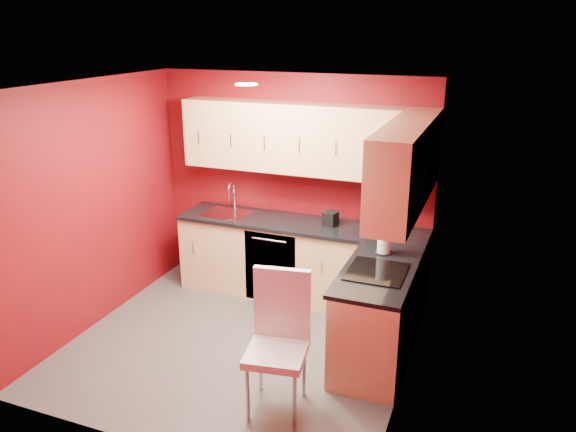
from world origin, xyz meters
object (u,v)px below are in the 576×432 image
Objects in this scene: coffee_maker at (374,220)px; napkin_holder at (330,219)px; sink at (228,210)px; paper_towel at (384,239)px; microwave at (395,192)px; dining_chair at (276,346)px.

coffee_maker is 1.97× the size of napkin_holder.
napkin_holder is at bearing 169.29° from coffee_maker.
sink is 2.02m from paper_towel.
coffee_maker is (-0.36, 0.94, -0.60)m from microwave.
microwave is at bearing -69.45° from coffee_maker.
coffee_maker is at bearing 113.80° from paper_towel.
coffee_maker is at bearing -2.09° from sink.
napkin_holder is (1.23, 0.03, 0.04)m from sink.
microwave is at bearing -71.85° from paper_towel.
microwave is 0.66× the size of dining_chair.
microwave is 2.54× the size of coffee_maker.
microwave is 0.77m from paper_towel.
paper_towel is at bearing 59.85° from dining_chair.
sink reaches higher than dining_chair.
coffee_maker and paper_towel have the same top height.
microwave is 1.17m from coffee_maker.
dining_chair is at bearing -111.30° from paper_towel.
napkin_holder is at bearing 141.15° from paper_towel.
coffee_maker is at bearing 71.16° from dining_chair.
microwave reaches higher than napkin_holder.
microwave is 2.55× the size of paper_towel.
sink is at bearing 177.36° from coffee_maker.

